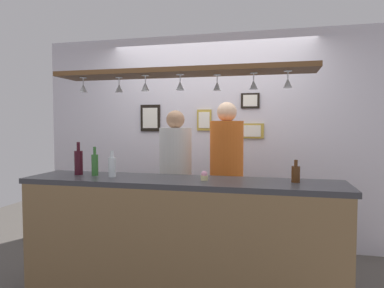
% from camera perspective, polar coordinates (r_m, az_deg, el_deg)
% --- Properties ---
extents(ground_plane, '(8.00, 8.00, 0.00)m').
position_cam_1_polar(ground_plane, '(3.53, -0.40, -21.71)').
color(ground_plane, '#4C4742').
extents(back_wall, '(4.40, 0.06, 2.60)m').
position_cam_1_polar(back_wall, '(4.28, 3.08, 0.70)').
color(back_wall, silver).
rests_on(back_wall, ground_plane).
extents(bar_counter, '(2.70, 0.55, 1.03)m').
position_cam_1_polar(bar_counter, '(2.83, -2.90, -13.10)').
color(bar_counter, '#38383D').
rests_on(bar_counter, ground_plane).
extents(overhead_glass_rack, '(2.20, 0.36, 0.04)m').
position_cam_1_polar(overhead_glass_rack, '(2.94, -1.83, 11.84)').
color(overhead_glass_rack, brown).
extents(hanging_wineglass_far_left, '(0.07, 0.07, 0.13)m').
position_cam_1_polar(hanging_wineglass_far_left, '(3.23, -17.62, 8.91)').
color(hanging_wineglass_far_left, silver).
rests_on(hanging_wineglass_far_left, overhead_glass_rack).
extents(hanging_wineglass_left, '(0.07, 0.07, 0.13)m').
position_cam_1_polar(hanging_wineglass_left, '(3.15, -12.03, 9.16)').
color(hanging_wineglass_left, silver).
rests_on(hanging_wineglass_left, overhead_glass_rack).
extents(hanging_wineglass_center_left, '(0.07, 0.07, 0.13)m').
position_cam_1_polar(hanging_wineglass_center_left, '(2.98, -7.77, 9.55)').
color(hanging_wineglass_center_left, silver).
rests_on(hanging_wineglass_center_left, overhead_glass_rack).
extents(hanging_wineglass_center, '(0.07, 0.07, 0.13)m').
position_cam_1_polar(hanging_wineglass_center, '(2.90, -2.04, 9.75)').
color(hanging_wineglass_center, silver).
rests_on(hanging_wineglass_center, overhead_glass_rack).
extents(hanging_wineglass_center_right, '(0.07, 0.07, 0.13)m').
position_cam_1_polar(hanging_wineglass_center_right, '(2.92, 4.20, 9.68)').
color(hanging_wineglass_center_right, silver).
rests_on(hanging_wineglass_center_right, overhead_glass_rack).
extents(hanging_wineglass_right, '(0.07, 0.07, 0.13)m').
position_cam_1_polar(hanging_wineglass_right, '(2.86, 10.21, 9.78)').
color(hanging_wineglass_right, silver).
rests_on(hanging_wineglass_right, overhead_glass_rack).
extents(hanging_wineglass_far_right, '(0.07, 0.07, 0.13)m').
position_cam_1_polar(hanging_wineglass_far_right, '(2.81, 15.65, 9.83)').
color(hanging_wineglass_far_right, silver).
rests_on(hanging_wineglass_far_right, overhead_glass_rack).
extents(person_middle_white_patterned_shirt, '(0.34, 0.34, 1.64)m').
position_cam_1_polar(person_middle_white_patterned_shirt, '(3.64, -2.75, -4.70)').
color(person_middle_white_patterned_shirt, '#2D334C').
rests_on(person_middle_white_patterned_shirt, ground_plane).
extents(person_right_orange_shirt, '(0.34, 0.34, 1.72)m').
position_cam_1_polar(person_right_orange_shirt, '(3.52, 5.77, -4.13)').
color(person_right_orange_shirt, '#2D334C').
rests_on(person_right_orange_shirt, ground_plane).
extents(bottle_beer_brown_stubby, '(0.07, 0.07, 0.18)m').
position_cam_1_polar(bottle_beer_brown_stubby, '(2.86, 16.87, -4.71)').
color(bottle_beer_brown_stubby, '#512D14').
rests_on(bottle_beer_brown_stubby, bar_counter).
extents(bottle_wine_dark_red, '(0.08, 0.08, 0.30)m').
position_cam_1_polar(bottle_wine_dark_red, '(3.32, -18.34, -2.84)').
color(bottle_wine_dark_red, '#380F19').
rests_on(bottle_wine_dark_red, bar_counter).
extents(bottle_beer_green_import, '(0.06, 0.06, 0.26)m').
position_cam_1_polar(bottle_beer_green_import, '(3.22, -15.85, -3.24)').
color(bottle_beer_green_import, '#336B2D').
rests_on(bottle_beer_green_import, bar_counter).
extents(bottle_soda_clear, '(0.06, 0.06, 0.23)m').
position_cam_1_polar(bottle_soda_clear, '(3.10, -13.15, -3.65)').
color(bottle_soda_clear, silver).
rests_on(bottle_soda_clear, bar_counter).
extents(cupcake, '(0.06, 0.06, 0.08)m').
position_cam_1_polar(cupcake, '(2.84, 2.06, -5.34)').
color(cupcake, beige).
rests_on(cupcake, bar_counter).
extents(picture_frame_crest, '(0.18, 0.02, 0.26)m').
position_cam_1_polar(picture_frame_crest, '(4.25, 2.05, 4.00)').
color(picture_frame_crest, '#B29338').
rests_on(picture_frame_crest, back_wall).
extents(picture_frame_lower_pair, '(0.30, 0.02, 0.18)m').
position_cam_1_polar(picture_frame_lower_pair, '(4.17, 9.80, 2.16)').
color(picture_frame_lower_pair, '#B29338').
rests_on(picture_frame_lower_pair, back_wall).
extents(picture_frame_upper_small, '(0.22, 0.02, 0.18)m').
position_cam_1_polar(picture_frame_upper_small, '(4.18, 9.66, 7.13)').
color(picture_frame_upper_small, black).
rests_on(picture_frame_upper_small, back_wall).
extents(picture_frame_caricature, '(0.26, 0.02, 0.34)m').
position_cam_1_polar(picture_frame_caricature, '(4.44, -6.94, 4.31)').
color(picture_frame_caricature, black).
rests_on(picture_frame_caricature, back_wall).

